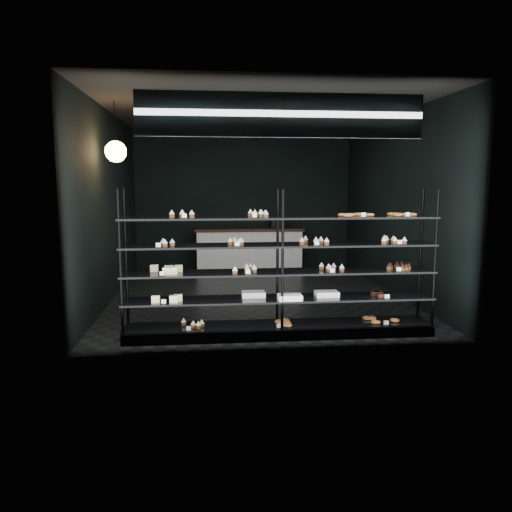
% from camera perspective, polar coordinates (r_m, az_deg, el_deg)
% --- Properties ---
extents(room, '(5.01, 6.01, 3.20)m').
position_cam_1_polar(room, '(8.76, 0.02, 5.81)').
color(room, black).
rests_on(room, ground).
extents(display_shelf, '(4.00, 0.50, 1.91)m').
position_cam_1_polar(display_shelf, '(6.46, 2.58, -3.78)').
color(display_shelf, black).
rests_on(display_shelf, room).
extents(signage, '(3.30, 0.05, 0.50)m').
position_cam_1_polar(signage, '(5.89, 2.98, 15.79)').
color(signage, '#0C183D').
rests_on(signage, room).
extents(pendant_lamp, '(0.32, 0.32, 0.89)m').
position_cam_1_polar(pendant_lamp, '(7.86, -15.73, 11.43)').
color(pendant_lamp, black).
rests_on(pendant_lamp, room).
extents(service_counter, '(2.44, 0.65, 1.23)m').
position_cam_1_polar(service_counter, '(11.34, -0.76, 0.81)').
color(service_counter, silver).
rests_on(service_counter, room).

